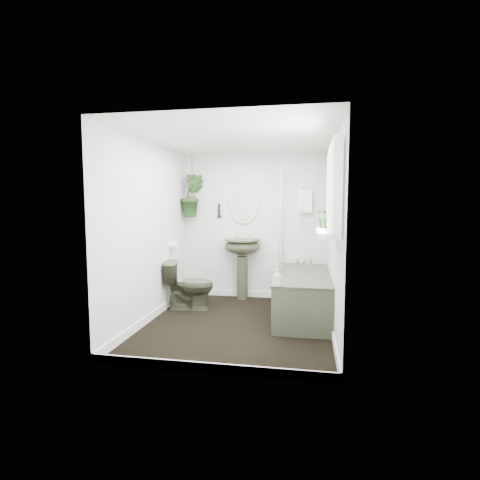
# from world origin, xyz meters

# --- Properties ---
(floor) EXTENTS (2.30, 2.80, 0.02)m
(floor) POSITION_xyz_m (0.00, 0.00, -0.01)
(floor) COLOR black
(floor) RESTS_ON ground
(ceiling) EXTENTS (2.30, 2.80, 0.02)m
(ceiling) POSITION_xyz_m (0.00, 0.00, 2.31)
(ceiling) COLOR white
(ceiling) RESTS_ON ground
(wall_back) EXTENTS (2.30, 0.02, 2.30)m
(wall_back) POSITION_xyz_m (0.00, 1.41, 1.15)
(wall_back) COLOR white
(wall_back) RESTS_ON ground
(wall_front) EXTENTS (2.30, 0.02, 2.30)m
(wall_front) POSITION_xyz_m (0.00, -1.41, 1.15)
(wall_front) COLOR white
(wall_front) RESTS_ON ground
(wall_left) EXTENTS (0.02, 2.80, 2.30)m
(wall_left) POSITION_xyz_m (-1.16, 0.00, 1.15)
(wall_left) COLOR white
(wall_left) RESTS_ON ground
(wall_right) EXTENTS (0.02, 2.80, 2.30)m
(wall_right) POSITION_xyz_m (1.16, 0.00, 1.15)
(wall_right) COLOR white
(wall_right) RESTS_ON ground
(skirting) EXTENTS (2.30, 2.80, 0.10)m
(skirting) POSITION_xyz_m (0.00, 0.00, 0.05)
(skirting) COLOR white
(skirting) RESTS_ON floor
(bathtub) EXTENTS (0.72, 1.72, 0.58)m
(bathtub) POSITION_xyz_m (0.80, 0.50, 0.29)
(bathtub) COLOR #303424
(bathtub) RESTS_ON floor
(bath_screen) EXTENTS (0.04, 0.72, 1.40)m
(bath_screen) POSITION_xyz_m (0.47, 0.99, 1.28)
(bath_screen) COLOR silver
(bath_screen) RESTS_ON bathtub
(shower_box) EXTENTS (0.20, 0.10, 0.35)m
(shower_box) POSITION_xyz_m (0.80, 1.34, 1.55)
(shower_box) COLOR white
(shower_box) RESTS_ON wall_back
(oval_mirror) EXTENTS (0.46, 0.03, 0.62)m
(oval_mirror) POSITION_xyz_m (-0.16, 1.37, 1.50)
(oval_mirror) COLOR beige
(oval_mirror) RESTS_ON wall_back
(wall_sconce) EXTENTS (0.04, 0.04, 0.22)m
(wall_sconce) POSITION_xyz_m (-0.56, 1.36, 1.40)
(wall_sconce) COLOR black
(wall_sconce) RESTS_ON wall_back
(toilet_roll_holder) EXTENTS (0.11, 0.11, 0.11)m
(toilet_roll_holder) POSITION_xyz_m (-1.10, 0.70, 0.90)
(toilet_roll_holder) COLOR white
(toilet_roll_holder) RESTS_ON wall_left
(window_recess) EXTENTS (0.08, 1.00, 0.90)m
(window_recess) POSITION_xyz_m (1.09, -0.70, 1.65)
(window_recess) COLOR white
(window_recess) RESTS_ON wall_right
(window_sill) EXTENTS (0.18, 1.00, 0.04)m
(window_sill) POSITION_xyz_m (1.02, -0.70, 1.23)
(window_sill) COLOR white
(window_sill) RESTS_ON wall_right
(window_blinds) EXTENTS (0.01, 0.86, 0.76)m
(window_blinds) POSITION_xyz_m (1.04, -0.70, 1.65)
(window_blinds) COLOR white
(window_blinds) RESTS_ON wall_right
(toilet) EXTENTS (0.74, 0.51, 0.70)m
(toilet) POSITION_xyz_m (-0.81, 0.56, 0.35)
(toilet) COLOR #303424
(toilet) RESTS_ON floor
(pedestal_sink) EXTENTS (0.64, 0.57, 0.96)m
(pedestal_sink) POSITION_xyz_m (-0.16, 1.24, 0.48)
(pedestal_sink) COLOR #303424
(pedestal_sink) RESTS_ON floor
(sill_plant) EXTENTS (0.27, 0.25, 0.25)m
(sill_plant) POSITION_xyz_m (1.04, -0.40, 1.38)
(sill_plant) COLOR black
(sill_plant) RESTS_ON window_sill
(hanging_plant) EXTENTS (0.45, 0.41, 0.67)m
(hanging_plant) POSITION_xyz_m (-0.97, 1.25, 1.63)
(hanging_plant) COLOR black
(hanging_plant) RESTS_ON ceiling
(soap_bottle) EXTENTS (0.10, 0.11, 0.19)m
(soap_bottle) POSITION_xyz_m (0.51, -0.29, 0.67)
(soap_bottle) COLOR black
(soap_bottle) RESTS_ON bathtub
(hanging_pot) EXTENTS (0.16, 0.16, 0.12)m
(hanging_pot) POSITION_xyz_m (-0.97, 1.25, 1.90)
(hanging_pot) COLOR #47352B
(hanging_pot) RESTS_ON ceiling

